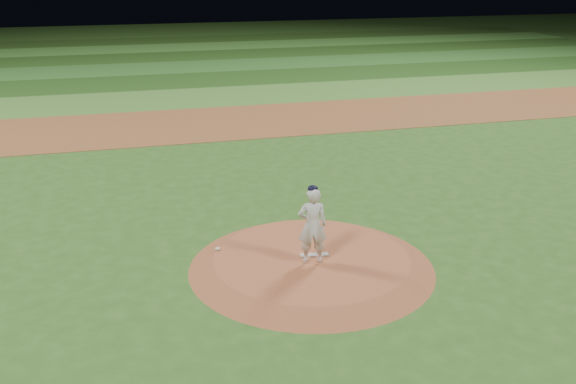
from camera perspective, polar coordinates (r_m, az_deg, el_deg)
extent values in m
plane|color=#2C591C|center=(14.54, 2.09, -6.68)|extent=(120.00, 120.00, 0.00)
cube|color=brown|center=(27.47, -6.63, 6.12)|extent=(70.00, 6.00, 0.02)
cube|color=#427A2C|center=(32.79, -8.15, 8.31)|extent=(70.00, 5.00, 0.02)
cube|color=#214A17|center=(37.67, -9.17, 9.76)|extent=(70.00, 5.00, 0.02)
cube|color=#306C27|center=(42.58, -9.95, 10.87)|extent=(70.00, 5.00, 0.02)
cube|color=#244C18|center=(47.51, -10.58, 11.75)|extent=(70.00, 5.00, 0.02)
cube|color=#3D7D2D|center=(52.45, -11.10, 12.47)|extent=(70.00, 5.00, 0.02)
cube|color=#254A17|center=(57.40, -11.52, 13.06)|extent=(70.00, 5.00, 0.02)
cone|color=#9E5231|center=(14.49, 2.09, -6.24)|extent=(5.50, 5.50, 0.25)
cube|color=beige|center=(14.50, 2.35, -5.60)|extent=(0.66, 0.25, 0.03)
ellipsoid|color=silver|center=(14.83, -6.29, -5.04)|extent=(0.12, 0.12, 0.07)
imported|color=silver|center=(13.85, 2.18, -3.01)|extent=(0.69, 0.51, 1.73)
ellipsoid|color=black|center=(13.55, 2.23, 0.29)|extent=(0.22, 0.22, 0.15)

